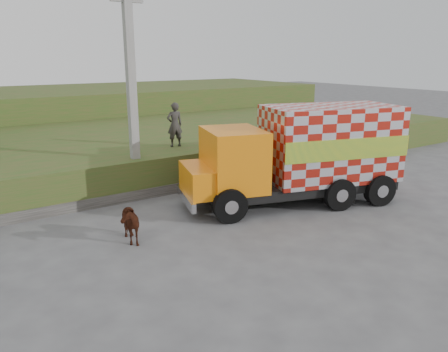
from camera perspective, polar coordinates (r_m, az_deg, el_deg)
ground at (r=14.18m, az=-0.17°, el=-6.60°), size 120.00×120.00×0.00m
embankment at (r=22.65m, az=-14.32°, el=3.30°), size 40.00×12.00×1.50m
embankment_far at (r=33.96m, az=-21.36°, el=7.93°), size 40.00×12.00×3.00m
retaining_strip at (r=16.84m, az=-13.88°, el=-2.74°), size 16.00×0.50×0.40m
utility_pole at (r=16.82m, az=-11.97°, el=10.85°), size 1.20×0.30×8.00m
cargo_truck at (r=16.29m, az=10.33°, el=2.83°), size 8.39×4.66×3.57m
cow at (r=13.20m, az=-12.61°, el=-5.84°), size 0.83×1.53×1.24m
pedestrian at (r=19.06m, az=-6.46°, el=6.68°), size 0.74×0.54×1.91m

